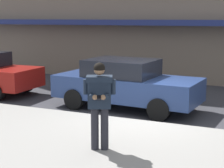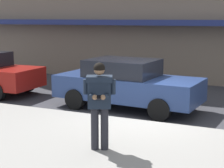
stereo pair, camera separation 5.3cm
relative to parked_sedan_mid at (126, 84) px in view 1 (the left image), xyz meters
name	(u,v)px [view 1 (the left image)]	position (x,y,z in m)	size (l,w,h in m)	color
ground_plane	(145,123)	(1.11, -1.34, -0.79)	(80.00, 80.00, 0.00)	#333338
sidewalk	(145,164)	(2.11, -4.19, -0.72)	(32.00, 5.30, 0.14)	gray
curb_paint_line	(182,127)	(2.11, -1.29, -0.79)	(28.00, 0.12, 0.01)	silver
parked_sedan_mid	(126,84)	(0.00, 0.00, 0.00)	(4.62, 2.17, 1.54)	navy
man_texting_on_phone	(99,97)	(1.05, -4.01, 0.46)	(0.61, 0.65, 1.81)	#23232B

